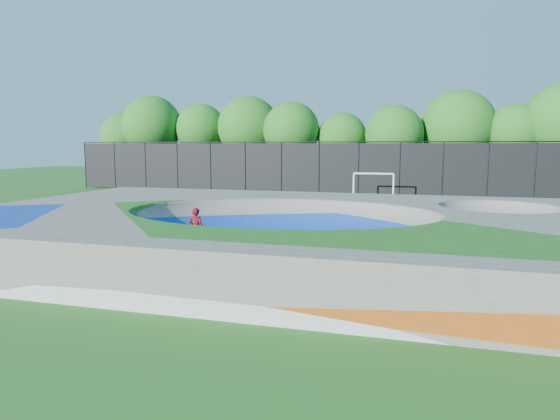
# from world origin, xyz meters

# --- Properties ---
(ground) EXTENTS (120.00, 120.00, 0.00)m
(ground) POSITION_xyz_m (0.00, 0.00, 0.00)
(ground) COLOR #1E5918
(ground) RESTS_ON ground
(skate_deck) EXTENTS (22.00, 14.00, 1.50)m
(skate_deck) POSITION_xyz_m (0.00, 0.00, 0.75)
(skate_deck) COLOR gray
(skate_deck) RESTS_ON ground
(skater) EXTENTS (0.58, 0.39, 1.55)m
(skater) POSITION_xyz_m (-2.96, -0.55, 0.78)
(skater) COLOR #B20E1C
(skater) RESTS_ON ground
(skateboard) EXTENTS (0.79, 0.28, 0.05)m
(skateboard) POSITION_xyz_m (-2.96, -0.55, 0.03)
(skateboard) COLOR black
(skateboard) RESTS_ON ground
(soccer_goal) EXTENTS (2.84, 0.12, 1.87)m
(soccer_goal) POSITION_xyz_m (1.39, 18.25, 1.29)
(soccer_goal) COLOR white
(soccer_goal) RESTS_ON ground
(fence) EXTENTS (48.09, 0.09, 4.04)m
(fence) POSITION_xyz_m (0.00, 21.00, 2.10)
(fence) COLOR black
(fence) RESTS_ON ground
(treeline) EXTENTS (52.14, 7.43, 8.44)m
(treeline) POSITION_xyz_m (-1.20, 25.75, 5.10)
(treeline) COLOR #473023
(treeline) RESTS_ON ground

